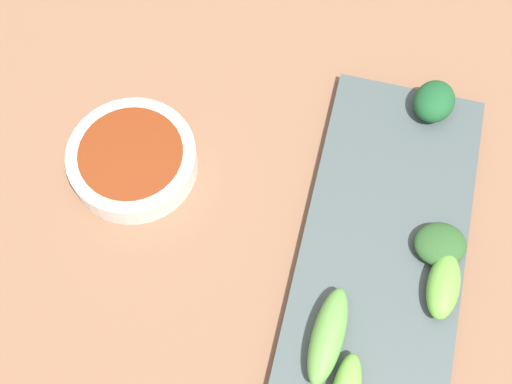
# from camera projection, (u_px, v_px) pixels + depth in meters

# --- Properties ---
(tabletop) EXTENTS (2.10, 2.10, 0.02)m
(tabletop) POSITION_uv_depth(u_px,v_px,m) (257.00, 207.00, 0.68)
(tabletop) COLOR brown
(tabletop) RESTS_ON ground
(sauce_bowl) EXTENTS (0.13, 0.13, 0.03)m
(sauce_bowl) POSITION_uv_depth(u_px,v_px,m) (133.00, 159.00, 0.68)
(sauce_bowl) COLOR white
(sauce_bowl) RESTS_ON tabletop
(serving_plate) EXTENTS (0.16, 0.36, 0.01)m
(serving_plate) POSITION_uv_depth(u_px,v_px,m) (384.00, 241.00, 0.65)
(serving_plate) COLOR #445151
(serving_plate) RESTS_ON tabletop
(broccoli_leafy_1) EXTENTS (0.05, 0.06, 0.03)m
(broccoli_leafy_1) POSITION_uv_depth(u_px,v_px,m) (434.00, 101.00, 0.69)
(broccoli_leafy_1) COLOR #1A552A
(broccoli_leafy_1) RESTS_ON serving_plate
(broccoli_stalk_2) EXTENTS (0.03, 0.09, 0.03)m
(broccoli_stalk_2) POSITION_uv_depth(u_px,v_px,m) (328.00, 336.00, 0.59)
(broccoli_stalk_2) COLOR #60A445
(broccoli_stalk_2) RESTS_ON serving_plate
(broccoli_leafy_3) EXTENTS (0.06, 0.06, 0.02)m
(broccoli_leafy_3) POSITION_uv_depth(u_px,v_px,m) (440.00, 244.00, 0.63)
(broccoli_leafy_3) COLOR #2B5827
(broccoli_leafy_3) RESTS_ON serving_plate
(broccoli_stalk_4) EXTENTS (0.03, 0.07, 0.02)m
(broccoli_stalk_4) POSITION_uv_depth(u_px,v_px,m) (443.00, 286.00, 0.61)
(broccoli_stalk_4) COLOR #68AD40
(broccoli_stalk_4) RESTS_ON serving_plate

